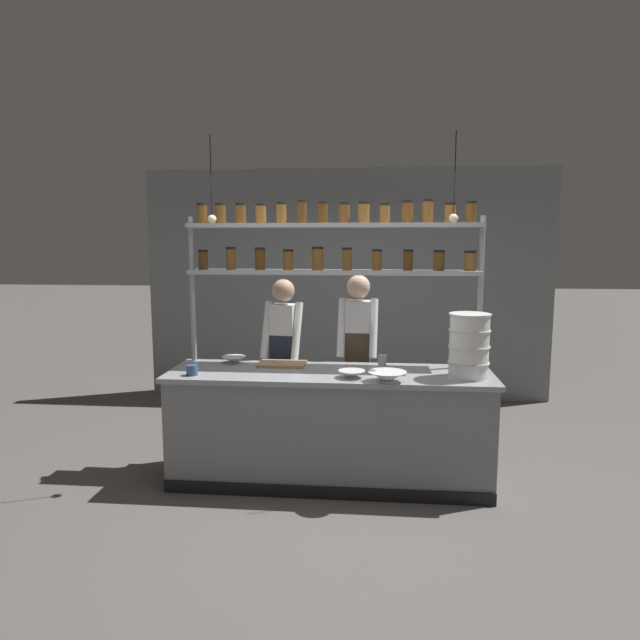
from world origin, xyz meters
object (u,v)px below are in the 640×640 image
object	(u,v)px
spice_shelf_unit	(334,252)
prep_bowl_center_back	(352,374)
chef_left	(284,355)
serving_cup_front	(382,360)
container_stack	(469,346)
serving_cup_by_board	(192,370)
prep_bowl_near_left	(387,377)
cutting_board	(282,364)
prep_bowl_center_front	(234,360)
chef_center	(358,352)

from	to	relation	value
spice_shelf_unit	prep_bowl_center_back	xyz separation A→B (m)	(0.18, -0.52, -0.93)
chef_left	serving_cup_front	bearing A→B (deg)	-11.83
container_stack	prep_bowl_center_back	distance (m)	0.93
serving_cup_front	serving_cup_by_board	world-z (taller)	serving_cup_front
spice_shelf_unit	prep_bowl_near_left	size ratio (longest dim) A/B	8.66
cutting_board	serving_cup_by_board	distance (m)	0.78
prep_bowl_center_front	serving_cup_front	xyz separation A→B (m)	(1.28, -0.00, 0.02)
chef_center	serving_cup_front	distance (m)	0.42
chef_left	prep_bowl_near_left	bearing A→B (deg)	-35.06
serving_cup_by_board	chef_left	bearing A→B (deg)	53.31
chef_center	serving_cup_front	bearing A→B (deg)	-55.91
prep_bowl_near_left	prep_bowl_center_back	distance (m)	0.29
spice_shelf_unit	cutting_board	world-z (taller)	spice_shelf_unit
prep_bowl_near_left	prep_bowl_center_front	bearing A→B (deg)	157.32
prep_bowl_center_back	chef_left	bearing A→B (deg)	130.48
cutting_board	prep_bowl_center_back	size ratio (longest dim) A/B	1.89
serving_cup_front	chef_left	bearing A→B (deg)	159.86
cutting_board	spice_shelf_unit	bearing A→B (deg)	17.15
chef_left	prep_bowl_near_left	size ratio (longest dim) A/B	5.62
cutting_board	prep_bowl_near_left	xyz separation A→B (m)	(0.88, -0.50, 0.03)
spice_shelf_unit	prep_bowl_near_left	xyz separation A→B (m)	(0.45, -0.63, -0.92)
serving_cup_front	prep_bowl_near_left	bearing A→B (deg)	-86.75
spice_shelf_unit	serving_cup_front	world-z (taller)	spice_shelf_unit
spice_shelf_unit	chef_left	xyz separation A→B (m)	(-0.48, 0.25, -0.95)
serving_cup_by_board	spice_shelf_unit	bearing A→B (deg)	27.39
cutting_board	chef_center	bearing A→B (deg)	33.24
chef_center	cutting_board	xyz separation A→B (m)	(-0.63, -0.41, -0.03)
chef_left	prep_bowl_near_left	distance (m)	1.28
spice_shelf_unit	cutting_board	size ratio (longest dim) A/B	6.28
spice_shelf_unit	chef_left	world-z (taller)	spice_shelf_unit
serving_cup_front	prep_bowl_center_front	bearing A→B (deg)	179.97
prep_bowl_near_left	serving_cup_by_board	distance (m)	1.53
chef_center	cutting_board	bearing A→B (deg)	-143.66
spice_shelf_unit	container_stack	size ratio (longest dim) A/B	5.01
chef_left	serving_cup_by_board	bearing A→B (deg)	-118.38
prep_bowl_near_left	serving_cup_by_board	size ratio (longest dim) A/B	3.22
spice_shelf_unit	chef_center	world-z (taller)	spice_shelf_unit
serving_cup_front	serving_cup_by_board	distance (m)	1.58
chef_center	prep_bowl_center_back	bearing A→B (deg)	-88.51
prep_bowl_center_front	spice_shelf_unit	bearing A→B (deg)	5.31
chef_left	chef_center	bearing A→B (deg)	11.09
chef_left	serving_cup_front	distance (m)	0.96
spice_shelf_unit	chef_center	xyz separation A→B (m)	(0.20, 0.28, -0.92)
chef_center	serving_cup_front	xyz separation A→B (m)	(0.22, -0.36, 0.01)
serving_cup_by_board	serving_cup_front	bearing A→B (deg)	17.71
chef_left	container_stack	bearing A→B (deg)	-14.99
container_stack	prep_bowl_center_front	bearing A→B (deg)	170.01
container_stack	prep_bowl_center_front	size ratio (longest dim) A/B	2.38
prep_bowl_center_back	prep_bowl_near_left	bearing A→B (deg)	-21.51
prep_bowl_center_back	serving_cup_by_board	xyz separation A→B (m)	(-1.26, -0.04, 0.01)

